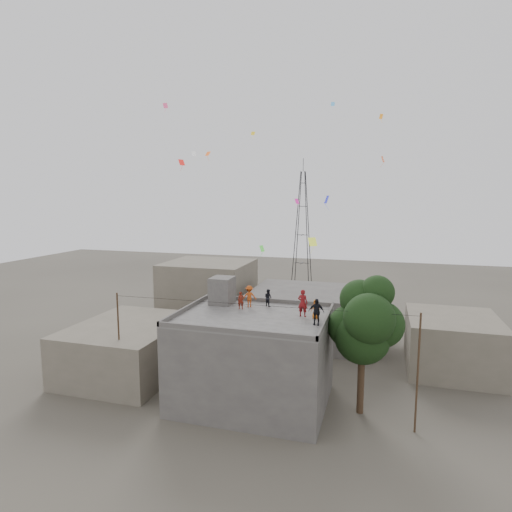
{
  "coord_description": "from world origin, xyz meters",
  "views": [
    {
      "loc": [
        8.17,
        -26.78,
        14.05
      ],
      "look_at": [
        -0.17,
        1.34,
        10.0
      ],
      "focal_mm": 30.0,
      "sensor_mm": 36.0,
      "label": 1
    }
  ],
  "objects": [
    {
      "name": "ground",
      "position": [
        0.0,
        0.0,
        0.0
      ],
      "size": [
        140.0,
        140.0,
        0.0
      ],
      "primitive_type": "plane",
      "color": "#403B34",
      "rests_on": "ground"
    },
    {
      "name": "main_building",
      "position": [
        0.0,
        0.0,
        3.05
      ],
      "size": [
        10.0,
        8.0,
        6.1
      ],
      "color": "#4C4947",
      "rests_on": "ground"
    },
    {
      "name": "parapet",
      "position": [
        0.0,
        0.0,
        6.25
      ],
      "size": [
        10.0,
        8.0,
        0.3
      ],
      "color": "#4C4947",
      "rests_on": "main_building"
    },
    {
      "name": "stair_head_box",
      "position": [
        -3.2,
        2.6,
        7.1
      ],
      "size": [
        1.6,
        1.8,
        2.0
      ],
      "primitive_type": "cube",
      "color": "#4C4947",
      "rests_on": "main_building"
    },
    {
      "name": "neighbor_west",
      "position": [
        -11.0,
        2.0,
        2.0
      ],
      "size": [
        8.0,
        10.0,
        4.0
      ],
      "primitive_type": "cube",
      "color": "#635D4E",
      "rests_on": "ground"
    },
    {
      "name": "neighbor_north",
      "position": [
        2.0,
        14.0,
        2.5
      ],
      "size": [
        12.0,
        9.0,
        5.0
      ],
      "primitive_type": "cube",
      "color": "#4C4947",
      "rests_on": "ground"
    },
    {
      "name": "neighbor_northwest",
      "position": [
        -10.0,
        16.0,
        3.5
      ],
      "size": [
        9.0,
        8.0,
        7.0
      ],
      "primitive_type": "cube",
      "color": "#635D4E",
      "rests_on": "ground"
    },
    {
      "name": "neighbor_east",
      "position": [
        14.0,
        10.0,
        2.2
      ],
      "size": [
        7.0,
        8.0,
        4.4
      ],
      "primitive_type": "cube",
      "color": "#635D4E",
      "rests_on": "ground"
    },
    {
      "name": "tree",
      "position": [
        7.37,
        0.6,
        6.1
      ],
      "size": [
        4.9,
        4.6,
        9.1
      ],
      "color": "black",
      "rests_on": "ground"
    },
    {
      "name": "utility_line",
      "position": [
        0.5,
        -1.25,
        3.83
      ],
      "size": [
        20.12,
        0.62,
        7.4
      ],
      "color": "black",
      "rests_on": "ground"
    },
    {
      "name": "transmission_tower",
      "position": [
        -4.0,
        40.0,
        9.07
      ],
      "size": [
        2.97,
        2.97,
        20.01
      ],
      "color": "black",
      "rests_on": "ground"
    },
    {
      "name": "person_red_adult",
      "position": [
        3.24,
        0.83,
        7.02
      ],
      "size": [
        0.72,
        0.52,
        1.84
      ],
      "primitive_type": "imported",
      "rotation": [
        0.0,
        0.0,
        3.02
      ],
      "color": "maroon",
      "rests_on": "main_building"
    },
    {
      "name": "person_orange_child",
      "position": [
        4.15,
        0.59,
        6.74
      ],
      "size": [
        0.68,
        0.5,
        1.28
      ],
      "primitive_type": "imported",
      "rotation": [
        0.0,
        0.0,
        -0.16
      ],
      "color": "#CB6217",
      "rests_on": "main_building"
    },
    {
      "name": "person_dark_child",
      "position": [
        0.32,
        2.82,
        6.73
      ],
      "size": [
        0.78,
        0.74,
        1.27
      ],
      "primitive_type": "imported",
      "rotation": [
        0.0,
        0.0,
        2.58
      ],
      "color": "black",
      "rests_on": "main_building"
    },
    {
      "name": "person_dark_adult",
      "position": [
        4.4,
        -0.79,
        6.94
      ],
      "size": [
        0.99,
        0.43,
        1.67
      ],
      "primitive_type": "imported",
      "rotation": [
        0.0,
        0.0,
        0.02
      ],
      "color": "black",
      "rests_on": "main_building"
    },
    {
      "name": "person_orange_adult",
      "position": [
        -0.93,
        2.18,
        6.89
      ],
      "size": [
        1.16,
        0.88,
        1.58
      ],
      "primitive_type": "imported",
      "rotation": [
        0.0,
        0.0,
        -2.82
      ],
      "color": "#B44514",
      "rests_on": "main_building"
    },
    {
      "name": "person_red_child",
      "position": [
        -1.34,
        1.48,
        6.72
      ],
      "size": [
        0.53,
        0.44,
        1.25
      ],
      "primitive_type": "imported",
      "rotation": [
        0.0,
        0.0,
        0.36
      ],
      "color": "maroon",
      "rests_on": "main_building"
    },
    {
      "name": "kites",
      "position": [
        0.1,
        6.25,
        16.08
      ],
      "size": [
        17.72,
        17.26,
        12.88
      ],
      "color": "red",
      "rests_on": "ground"
    }
  ]
}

